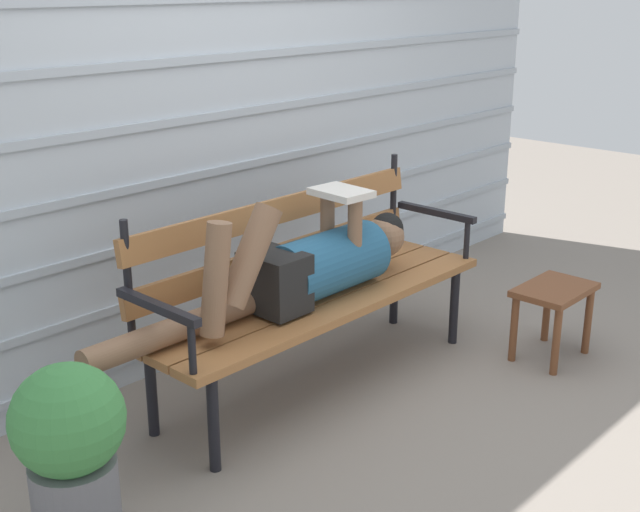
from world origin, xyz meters
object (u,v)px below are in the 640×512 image
(reclining_person, at_px, (308,265))
(footstool, at_px, (553,302))
(park_bench, at_px, (308,280))
(potted_plant, at_px, (71,450))

(reclining_person, xyz_separation_m, footstool, (1.04, -0.62, -0.30))
(footstool, bearing_deg, park_bench, 144.09)
(reclining_person, bearing_deg, potted_plant, -170.68)
(park_bench, bearing_deg, footstool, -35.91)
(reclining_person, relative_size, footstool, 4.21)
(reclining_person, bearing_deg, footstool, -31.01)
(potted_plant, bearing_deg, reclining_person, 9.32)
(reclining_person, xyz_separation_m, potted_plant, (-1.29, -0.21, -0.23))
(reclining_person, height_order, potted_plant, reclining_person)
(potted_plant, bearing_deg, footstool, -10.04)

